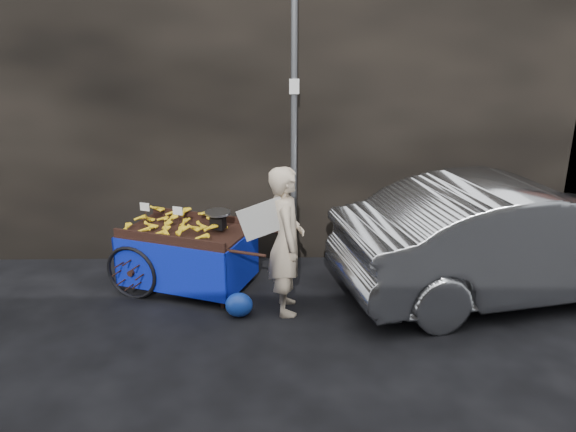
{
  "coord_description": "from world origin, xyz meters",
  "views": [
    {
      "loc": [
        0.1,
        -5.67,
        3.13
      ],
      "look_at": [
        0.21,
        0.5,
        1.0
      ],
      "focal_mm": 35.0,
      "sensor_mm": 36.0,
      "label": 1
    }
  ],
  "objects_px": {
    "banana_cart": "(184,235)",
    "plastic_bag": "(239,305)",
    "vendor": "(286,241)",
    "parked_car": "(517,238)"
  },
  "relations": [
    {
      "from": "vendor",
      "to": "plastic_bag",
      "type": "height_order",
      "value": "vendor"
    },
    {
      "from": "plastic_bag",
      "to": "parked_car",
      "type": "height_order",
      "value": "parked_car"
    },
    {
      "from": "banana_cart",
      "to": "vendor",
      "type": "xyz_separation_m",
      "value": [
        1.24,
        -0.64,
        0.17
      ]
    },
    {
      "from": "vendor",
      "to": "parked_car",
      "type": "distance_m",
      "value": 2.78
    },
    {
      "from": "vendor",
      "to": "plastic_bag",
      "type": "bearing_deg",
      "value": 100.88
    },
    {
      "from": "banana_cart",
      "to": "plastic_bag",
      "type": "relative_size",
      "value": 7.07
    },
    {
      "from": "banana_cart",
      "to": "vendor",
      "type": "bearing_deg",
      "value": -6.85
    },
    {
      "from": "banana_cart",
      "to": "vendor",
      "type": "height_order",
      "value": "vendor"
    },
    {
      "from": "vendor",
      "to": "parked_car",
      "type": "height_order",
      "value": "vendor"
    },
    {
      "from": "banana_cart",
      "to": "parked_car",
      "type": "xyz_separation_m",
      "value": [
        4.0,
        -0.26,
        0.03
      ]
    }
  ]
}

